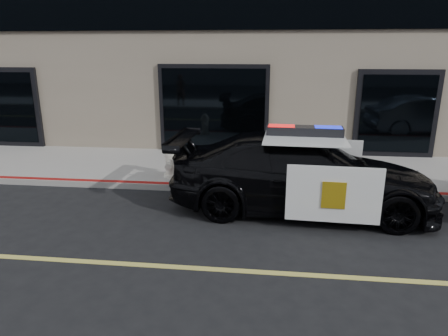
# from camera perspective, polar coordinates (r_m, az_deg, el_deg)

# --- Properties ---
(ground) EXTENTS (120.00, 120.00, 0.00)m
(ground) POSITION_cam_1_polar(r_m,az_deg,el_deg) (6.40, -1.16, -14.31)
(ground) COLOR black
(ground) RESTS_ON ground
(sidewalk_n) EXTENTS (60.00, 3.50, 0.15)m
(sidewalk_n) POSITION_cam_1_polar(r_m,az_deg,el_deg) (11.19, 2.43, -0.16)
(sidewalk_n) COLOR gray
(sidewalk_n) RESTS_ON ground
(police_car) EXTENTS (2.79, 5.69, 1.80)m
(police_car) POSITION_cam_1_polar(r_m,az_deg,el_deg) (8.51, 11.11, -0.71)
(police_car) COLOR black
(police_car) RESTS_ON ground
(fire_hydrant) EXTENTS (0.36, 0.50, 0.80)m
(fire_hydrant) POSITION_cam_1_polar(r_m,az_deg,el_deg) (10.25, -7.65, 0.75)
(fire_hydrant) COLOR white
(fire_hydrant) RESTS_ON sidewalk_n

